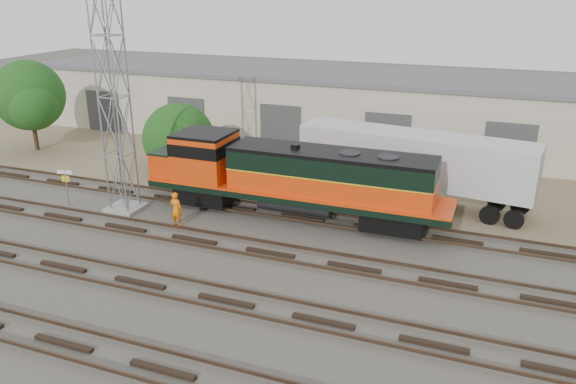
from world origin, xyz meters
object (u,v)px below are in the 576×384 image
(locomotive, at_px, (290,177))
(worker, at_px, (176,209))
(semi_trailer, at_px, (419,160))
(signal_tower, at_px, (114,101))

(locomotive, xyz_separation_m, worker, (-5.04, -3.18, -1.36))
(worker, distance_m, semi_trailer, 13.54)
(signal_tower, bearing_deg, semi_trailer, 24.42)
(signal_tower, bearing_deg, locomotive, 14.37)
(locomotive, relative_size, worker, 8.93)
(locomotive, height_order, signal_tower, signal_tower)
(signal_tower, bearing_deg, worker, -13.29)
(signal_tower, relative_size, worker, 6.76)
(worker, bearing_deg, locomotive, -144.89)
(worker, bearing_deg, semi_trailer, -142.39)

